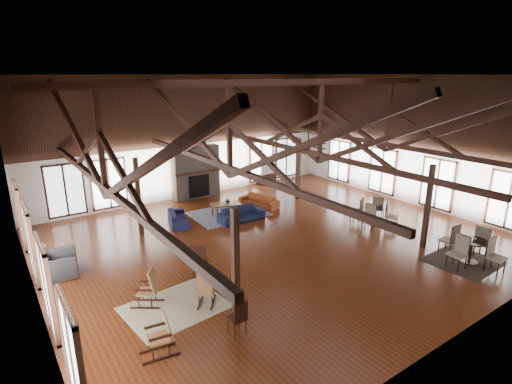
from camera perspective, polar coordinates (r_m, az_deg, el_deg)
floor at (r=15.21m, az=2.99°, el=-6.86°), size 16.00×16.00×0.00m
ceiling at (r=13.95m, az=3.38°, el=16.37°), size 16.00×14.00×0.02m
wall_back at (r=20.17m, az=-9.23°, el=7.70°), size 16.00×0.02×6.00m
wall_front at (r=9.96m, az=28.75°, el=-3.38°), size 16.00×0.02×6.00m
wall_left at (r=11.42m, az=-30.41°, el=-1.25°), size 0.02×14.00×6.00m
wall_right at (r=20.14m, az=21.59°, el=6.74°), size 0.02×14.00×6.00m
roof_truss at (r=14.10m, az=3.24°, el=8.34°), size 15.60×14.07×3.14m
post_grid at (r=14.67m, az=3.08°, el=-1.39°), size 8.16×7.16×3.05m
fireplace at (r=20.21m, az=-8.60°, el=2.80°), size 2.50×0.69×2.60m
ceiling_fan at (r=13.71m, az=7.47°, el=6.73°), size 1.60×1.60×0.75m
sofa_navy_front at (r=17.02m, az=-2.12°, el=-3.20°), size 1.99×0.81×0.58m
sofa_navy_left at (r=16.98m, az=-11.03°, el=-3.64°), size 1.92×1.17×0.52m
sofa_orange at (r=18.77m, az=0.41°, el=-1.30°), size 2.03×1.34×0.55m
coffee_table at (r=17.75m, az=-4.37°, el=-1.85°), size 1.44×1.00×0.50m
vase at (r=17.83m, az=-4.09°, el=-1.21°), size 0.21×0.21×0.21m
armchair at (r=13.98m, az=-26.21°, el=-9.26°), size 1.25×1.14×0.72m
side_table_lamp at (r=14.45m, az=-28.18°, el=-8.48°), size 0.42×0.42×1.08m
rocking_chair_a at (r=11.39m, az=-14.92°, el=-13.20°), size 0.92×0.83×1.06m
rocking_chair_b at (r=11.15m, az=-7.21°, el=-13.68°), size 0.78×0.84×0.97m
rocking_chair_c at (r=9.63m, az=-13.21°, el=-19.07°), size 0.89×0.56×1.08m
side_chair_a at (r=12.42m, az=-8.09°, el=-9.46°), size 0.64×0.64×1.08m
side_chair_b at (r=9.93m, az=-2.49°, el=-17.20°), size 0.40×0.40×0.92m
cafe_table_near at (r=15.05m, az=28.41°, el=-6.93°), size 2.13×2.13×1.11m
cafe_table_far at (r=17.35m, az=16.50°, el=-2.75°), size 1.95×1.95×1.01m
cup_near at (r=14.99m, az=28.78°, el=-5.88°), size 0.13×0.13×0.09m
cup_far at (r=17.28m, az=16.90°, el=-1.89°), size 0.18×0.18×0.11m
tv_console at (r=22.77m, az=1.49°, el=1.92°), size 1.11×0.42×0.55m
television at (r=22.63m, az=1.48°, el=3.25°), size 0.94×0.20×0.54m
rug_tan at (r=11.39m, az=-11.51°, el=-15.83°), size 2.74×2.25×0.01m
rug_navy at (r=17.96m, az=-3.91°, el=-3.10°), size 3.34×2.55×0.01m
rug_dark at (r=15.24m, az=27.41°, el=-8.76°), size 2.23×2.04×0.01m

